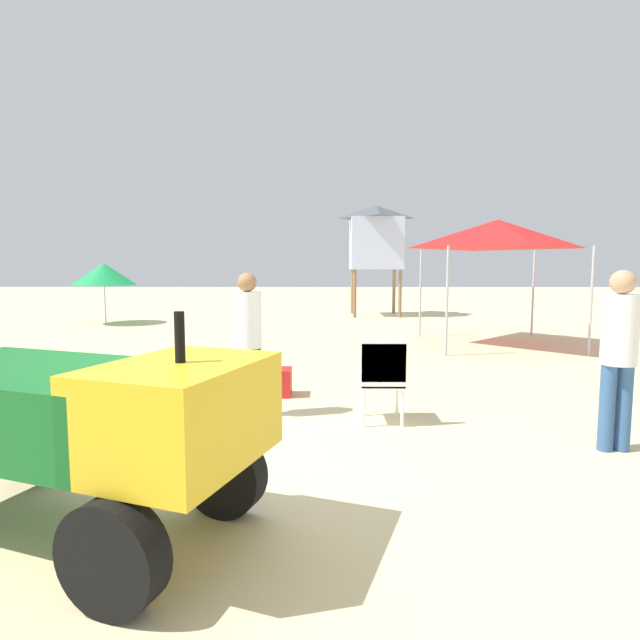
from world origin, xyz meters
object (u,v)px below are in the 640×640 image
at_px(stacked_plastic_chairs, 382,371).
at_px(lifeguard_tower, 376,237).
at_px(lifeguard_near_center, 619,348).
at_px(lifeguard_near_left, 248,335).
at_px(popup_canopy, 497,234).
at_px(utility_cart, 76,418).
at_px(cooler_box, 272,382).
at_px(surfboard_pile, 62,383).
at_px(beach_umbrella_left, 104,274).

relative_size(stacked_plastic_chairs, lifeguard_tower, 0.26).
bearing_deg(lifeguard_near_center, lifeguard_near_left, 163.37).
bearing_deg(popup_canopy, utility_cart, -123.28).
bearing_deg(lifeguard_tower, popup_canopy, -74.24).
relative_size(lifeguard_tower, cooler_box, 7.61).
height_order(surfboard_pile, lifeguard_tower, lifeguard_tower).
xyz_separation_m(surfboard_pile, lifeguard_near_left, (2.56, -0.69, 0.74)).
bearing_deg(surfboard_pile, stacked_plastic_chairs, -13.45).
relative_size(utility_cart, lifeguard_near_left, 1.66).
bearing_deg(surfboard_pile, beach_umbrella_left, 109.99).
xyz_separation_m(lifeguard_tower, beach_umbrella_left, (-8.58, -2.80, -1.27)).
height_order(popup_canopy, cooler_box, popup_canopy).
relative_size(surfboard_pile, beach_umbrella_left, 1.38).
xyz_separation_m(lifeguard_near_left, popup_canopy, (4.70, 5.56, 1.50)).
bearing_deg(lifeguard_near_left, utility_cart, -104.90).
height_order(stacked_plastic_chairs, lifeguard_near_left, lifeguard_near_left).
bearing_deg(lifeguard_tower, stacked_plastic_chairs, -95.22).
bearing_deg(popup_canopy, surfboard_pile, -146.14).
relative_size(stacked_plastic_chairs, surfboard_pile, 0.39).
distance_m(surfboard_pile, lifeguard_near_left, 2.75).
height_order(lifeguard_near_center, popup_canopy, popup_canopy).
xyz_separation_m(lifeguard_near_left, cooler_box, (0.18, 0.99, -0.79)).
xyz_separation_m(popup_canopy, lifeguard_tower, (-1.99, 7.04, 0.33)).
distance_m(stacked_plastic_chairs, beach_umbrella_left, 12.54).
bearing_deg(lifeguard_near_center, beach_umbrella_left, 131.19).
relative_size(utility_cart, stacked_plastic_chairs, 2.75).
relative_size(surfboard_pile, lifeguard_near_center, 1.53).
bearing_deg(utility_cart, lifeguard_near_center, 19.91).
distance_m(utility_cart, lifeguard_tower, 15.78).
height_order(surfboard_pile, popup_canopy, popup_canopy).
bearing_deg(lifeguard_near_center, cooler_box, 149.12).
relative_size(stacked_plastic_chairs, cooler_box, 1.98).
bearing_deg(beach_umbrella_left, utility_cart, -67.56).
distance_m(lifeguard_near_center, beach_umbrella_left, 14.48).
distance_m(surfboard_pile, popup_canopy, 9.01).
height_order(lifeguard_near_left, lifeguard_near_center, lifeguard_near_center).
relative_size(lifeguard_near_center, cooler_box, 3.36).
xyz_separation_m(lifeguard_near_center, popup_canopy, (1.03, 6.66, 1.47)).
relative_size(utility_cart, cooler_box, 5.45).
bearing_deg(beach_umbrella_left, popup_canopy, -21.85).
distance_m(popup_canopy, cooler_box, 6.82).
height_order(lifeguard_near_left, popup_canopy, popup_canopy).
relative_size(popup_canopy, beach_umbrella_left, 1.50).
xyz_separation_m(surfboard_pile, beach_umbrella_left, (-3.31, 9.10, 1.29)).
relative_size(lifeguard_tower, beach_umbrella_left, 2.04).
bearing_deg(stacked_plastic_chairs, lifeguard_near_left, 169.52).
bearing_deg(stacked_plastic_chairs, beach_umbrella_left, 126.28).
relative_size(lifeguard_near_left, popup_canopy, 0.59).
xyz_separation_m(lifeguard_near_center, lifeguard_tower, (-0.95, 13.69, 1.80)).
relative_size(surfboard_pile, cooler_box, 5.13).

